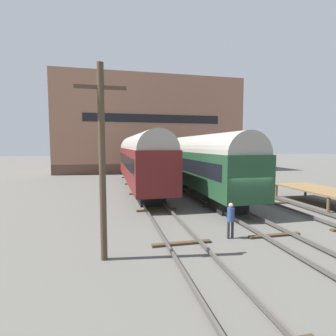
{
  "coord_description": "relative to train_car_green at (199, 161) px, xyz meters",
  "views": [
    {
      "loc": [
        -7.51,
        -13.47,
        4.24
      ],
      "look_at": [
        -2.24,
        9.42,
        2.2
      ],
      "focal_mm": 28.0,
      "sensor_mm": 36.0,
      "label": 1
    }
  ],
  "objects": [
    {
      "name": "track_left",
      "position": [
        -4.49,
        -7.39,
        -2.75
      ],
      "size": [
        2.6,
        60.0,
        0.26
      ],
      "color": "#4C4742",
      "rests_on": "ground"
    },
    {
      "name": "track_middle",
      "position": [
        0.0,
        -7.39,
        -2.75
      ],
      "size": [
        2.6,
        60.0,
        0.26
      ],
      "color": "#4C4742",
      "rests_on": "ground"
    },
    {
      "name": "utility_pole",
      "position": [
        -7.71,
        -11.16,
        0.83
      ],
      "size": [
        1.8,
        0.24,
        7.13
      ],
      "color": "#473828",
      "rests_on": "ground"
    },
    {
      "name": "track_right",
      "position": [
        4.49,
        -7.39,
        -2.75
      ],
      "size": [
        2.6,
        60.0,
        0.26
      ],
      "color": "#4C4742",
      "rests_on": "ground"
    },
    {
      "name": "warehouse_building",
      "position": [
        -0.65,
        24.79,
        4.61
      ],
      "size": [
        29.4,
        12.82,
        15.0
      ],
      "color": "brown",
      "rests_on": "ground"
    },
    {
      "name": "person_worker",
      "position": [
        -2.12,
        -10.17,
        -1.91
      ],
      "size": [
        0.32,
        0.32,
        1.64
      ],
      "color": "#282833",
      "rests_on": "ground"
    },
    {
      "name": "train_car_maroon",
      "position": [
        -4.49,
        4.05,
        0.14
      ],
      "size": [
        2.93,
        18.99,
        5.31
      ],
      "color": "black",
      "rests_on": "ground"
    },
    {
      "name": "train_car_green",
      "position": [
        0.0,
        0.0,
        0.0
      ],
      "size": [
        2.91,
        16.63,
        5.08
      ],
      "color": "black",
      "rests_on": "ground"
    },
    {
      "name": "ground_plane",
      "position": [
        0.0,
        -7.39,
        -2.89
      ],
      "size": [
        200.0,
        200.0,
        0.0
      ],
      "primitive_type": "plane",
      "color": "#56544F"
    }
  ]
}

